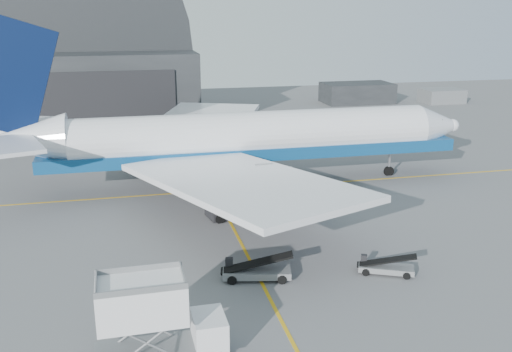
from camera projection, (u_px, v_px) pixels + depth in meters
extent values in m
plane|color=#565659|center=(256.00, 271.00, 42.31)|extent=(200.00, 200.00, 0.00)
cube|color=gold|center=(214.00, 191.00, 60.99)|extent=(80.00, 0.25, 0.02)
cube|color=gold|center=(262.00, 284.00, 40.43)|extent=(0.25, 40.00, 0.02)
cube|color=black|center=(44.00, 86.00, 96.59)|extent=(50.00, 28.00, 12.00)
cube|color=black|center=(32.00, 106.00, 83.70)|extent=(42.00, 0.40, 9.50)
cube|color=black|center=(357.00, 102.00, 117.78)|extent=(14.00, 8.00, 4.00)
cube|color=slate|center=(441.00, 103.00, 117.71)|extent=(8.00, 6.00, 2.80)
cylinder|color=white|center=(255.00, 135.00, 61.58)|extent=(38.58, 5.14, 5.14)
cone|color=white|center=(436.00, 126.00, 66.25)|extent=(4.72, 5.14, 5.14)
sphere|color=white|center=(452.00, 125.00, 66.71)|extent=(1.50, 1.50, 1.50)
cone|color=white|center=(28.00, 140.00, 56.43)|extent=(7.50, 5.14, 5.14)
cube|color=black|center=(426.00, 121.00, 65.79)|extent=(2.79, 2.36, 0.75)
cube|color=navy|center=(255.00, 150.00, 62.05)|extent=(45.01, 5.20, 1.29)
cube|color=white|center=(239.00, 181.00, 48.94)|extent=(19.76, 26.28, 1.56)
cube|color=white|center=(200.00, 124.00, 72.98)|extent=(19.76, 26.28, 1.56)
cube|color=white|center=(13.00, 145.00, 51.62)|extent=(6.56, 8.97, 0.38)
cube|color=white|center=(29.00, 125.00, 60.64)|extent=(6.56, 8.97, 0.38)
cube|color=#071233|center=(9.00, 76.00, 54.40)|extent=(9.94, 0.54, 12.35)
cylinder|color=gray|center=(264.00, 183.00, 54.13)|extent=(5.57, 2.89, 2.89)
cylinder|color=gray|center=(231.00, 143.00, 70.15)|extent=(5.57, 2.89, 2.89)
cylinder|color=#A5A5AA|center=(389.00, 163.00, 66.20)|extent=(0.30, 0.30, 3.00)
cylinder|color=black|center=(389.00, 171.00, 66.49)|extent=(1.18, 0.38, 1.18)
cylinder|color=black|center=(242.00, 190.00, 59.33)|extent=(1.39, 0.48, 1.39)
cylinder|color=black|center=(230.00, 172.00, 65.74)|extent=(1.39, 0.48, 1.39)
cube|color=slate|center=(157.00, 352.00, 31.39)|extent=(6.78, 2.81, 0.56)
cube|color=silver|center=(209.00, 330.00, 31.81)|extent=(1.84, 2.61, 1.79)
cube|color=black|center=(224.00, 324.00, 31.93)|extent=(0.13, 2.13, 1.01)
cube|color=silver|center=(142.00, 301.00, 30.32)|extent=(4.76, 2.89, 2.24)
cylinder|color=black|center=(201.00, 337.00, 33.13)|extent=(0.90, 0.35, 0.90)
cylinder|color=black|center=(109.00, 349.00, 31.93)|extent=(0.90, 0.35, 0.90)
cube|color=black|center=(231.00, 211.00, 53.27)|extent=(4.77, 3.26, 0.98)
cube|color=silver|center=(237.00, 201.00, 53.29)|extent=(1.90, 2.24, 0.98)
cylinder|color=black|center=(251.00, 213.00, 52.99)|extent=(1.04, 0.58, 0.98)
cylinder|color=black|center=(241.00, 206.00, 54.89)|extent=(1.04, 0.58, 0.98)
cylinder|color=black|center=(220.00, 218.00, 51.75)|extent=(1.04, 0.58, 0.98)
cylinder|color=black|center=(211.00, 211.00, 53.65)|extent=(1.04, 0.58, 0.98)
cube|color=slate|center=(257.00, 273.00, 41.00)|extent=(5.10, 2.60, 0.50)
cube|color=black|center=(257.00, 263.00, 40.78)|extent=(5.30, 2.12, 1.41)
cube|color=black|center=(229.00, 262.00, 41.37)|extent=(0.63, 0.54, 0.66)
cylinder|color=black|center=(282.00, 279.00, 40.35)|extent=(0.71, 0.40, 0.66)
cylinder|color=black|center=(281.00, 270.00, 41.83)|extent=(0.71, 0.40, 0.66)
cylinder|color=black|center=(232.00, 280.00, 40.26)|extent=(0.71, 0.40, 0.66)
cylinder|color=black|center=(232.00, 270.00, 41.74)|extent=(0.71, 0.40, 0.66)
cube|color=slate|center=(386.00, 268.00, 41.87)|extent=(4.19, 2.88, 0.41)
cube|color=black|center=(387.00, 261.00, 41.69)|extent=(4.24, 2.58, 1.16)
cube|color=black|center=(364.00, 258.00, 42.52)|extent=(0.56, 0.52, 0.54)
cylinder|color=black|center=(407.00, 276.00, 41.04)|extent=(0.59, 0.43, 0.54)
cylinder|color=black|center=(406.00, 268.00, 42.23)|extent=(0.59, 0.43, 0.54)
cylinder|color=black|center=(366.00, 272.00, 41.59)|extent=(0.59, 0.43, 0.54)
cylinder|color=black|center=(366.00, 265.00, 42.78)|extent=(0.59, 0.43, 0.54)
cube|color=#FF4B08|center=(230.00, 266.00, 43.23)|extent=(0.32, 0.32, 0.03)
cone|color=#FF4B08|center=(230.00, 263.00, 43.17)|extent=(0.32, 0.32, 0.46)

